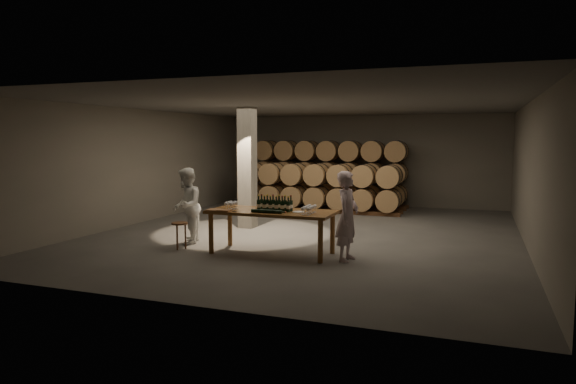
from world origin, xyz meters
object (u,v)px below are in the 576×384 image
(person_woman, at_px, (186,206))
(person_man, at_px, (347,216))
(notebook_near, at_px, (224,210))
(tasting_table, at_px, (272,216))
(stool, at_px, (180,227))
(plate, at_px, (299,212))
(bottle_cluster, at_px, (275,205))

(person_woman, bearing_deg, person_man, 63.34)
(person_man, bearing_deg, notebook_near, 104.58)
(person_woman, bearing_deg, tasting_table, 60.80)
(stool, bearing_deg, plate, 5.23)
(person_woman, bearing_deg, bottle_cluster, 60.59)
(tasting_table, relative_size, notebook_near, 9.67)
(stool, bearing_deg, person_woman, 107.28)
(tasting_table, xyz_separation_m, notebook_near, (-0.87, -0.42, 0.12))
(stool, relative_size, person_man, 0.33)
(notebook_near, bearing_deg, person_woman, 149.51)
(notebook_near, bearing_deg, stool, 171.19)
(stool, xyz_separation_m, person_man, (3.62, 0.25, 0.40))
(stool, distance_m, person_man, 3.66)
(plate, height_order, person_man, person_man)
(stool, distance_m, person_woman, 0.72)
(plate, height_order, notebook_near, notebook_near)
(plate, distance_m, person_man, 1.00)
(person_man, bearing_deg, stool, 99.76)
(bottle_cluster, distance_m, person_woman, 2.30)
(tasting_table, distance_m, plate, 0.62)
(tasting_table, xyz_separation_m, person_woman, (-2.20, 0.29, 0.06))
(bottle_cluster, distance_m, stool, 2.18)
(tasting_table, relative_size, stool, 4.48)
(tasting_table, bearing_deg, plate, -4.77)
(stool, bearing_deg, person_man, 3.93)
(tasting_table, bearing_deg, person_woman, 172.50)
(bottle_cluster, bearing_deg, person_man, -0.86)
(bottle_cluster, height_order, person_man, person_man)
(stool, bearing_deg, notebook_near, -6.64)
(bottle_cluster, relative_size, stool, 1.26)
(tasting_table, relative_size, person_man, 1.49)
(bottle_cluster, xyz_separation_m, plate, (0.53, -0.03, -0.11))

